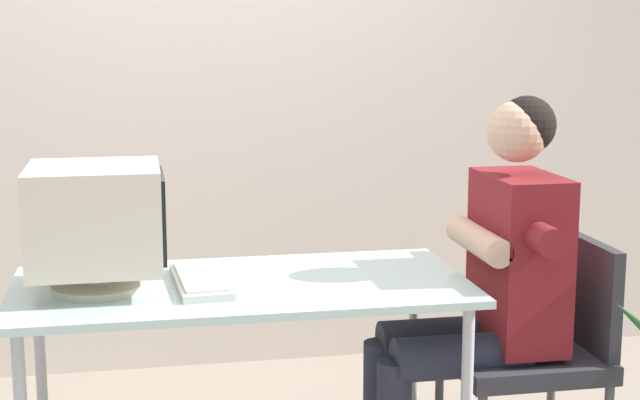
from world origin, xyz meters
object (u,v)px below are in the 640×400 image
(desk, at_px, (242,303))
(office_chair, at_px, (540,343))
(crt_monitor, at_px, (96,220))
(person_seated, at_px, (486,282))
(keyboard, at_px, (201,280))

(desk, height_order, office_chair, office_chair)
(office_chair, bearing_deg, desk, 179.74)
(crt_monitor, xyz_separation_m, person_seated, (1.22, -0.00, -0.25))
(office_chair, height_order, person_seated, person_seated)
(desk, relative_size, person_seated, 1.07)
(crt_monitor, xyz_separation_m, office_chair, (1.41, -0.00, -0.47))
(keyboard, distance_m, person_seated, 0.92)
(keyboard, height_order, office_chair, office_chair)
(keyboard, xyz_separation_m, office_chair, (1.11, -0.00, -0.27))
(desk, relative_size, crt_monitor, 3.55)
(person_seated, bearing_deg, keyboard, 179.84)
(keyboard, distance_m, office_chair, 1.14)
(crt_monitor, bearing_deg, desk, 0.50)
(desk, bearing_deg, keyboard, -179.11)
(crt_monitor, distance_m, office_chair, 1.49)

